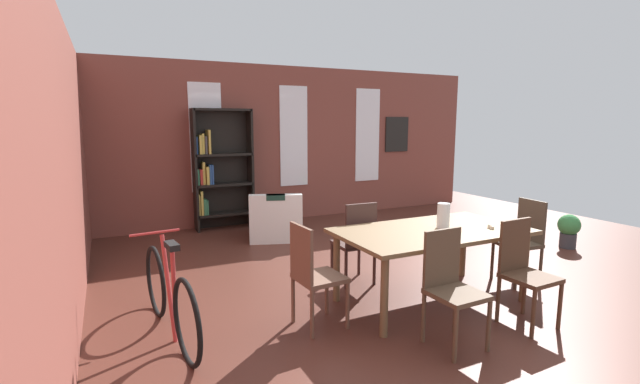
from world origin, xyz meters
TOP-DOWN VIEW (x-y plane):
  - ground_plane at (0.00, 0.00)m, footprint 10.29×10.29m
  - back_wall_brick at (0.00, 4.02)m, footprint 7.95×0.12m
  - left_wall_brick at (-3.54, 0.00)m, footprint 0.12×8.91m
  - window_pane_0 at (-1.62, 3.95)m, footprint 0.55×0.02m
  - window_pane_1 at (0.00, 3.95)m, footprint 0.55×0.02m
  - window_pane_2 at (1.62, 3.95)m, footprint 0.55×0.02m
  - dining_table at (-0.28, -0.31)m, footprint 1.92×1.06m
  - vase_on_table at (-0.14, -0.31)m, footprint 0.13×0.13m
  - tealight_candle_0 at (-0.38, -0.57)m, footprint 0.04×0.04m
  - tealight_candle_1 at (0.28, -0.56)m, footprint 0.04×0.04m
  - tealight_candle_2 at (0.30, -0.52)m, footprint 0.04×0.04m
  - dining_chair_far_left at (-0.71, 0.44)m, footprint 0.42×0.42m
  - dining_chair_head_right at (1.05, -0.32)m, footprint 0.43×0.43m
  - dining_chair_head_left at (-1.61, -0.32)m, footprint 0.43×0.43m
  - dining_chair_near_left at (-0.71, -1.07)m, footprint 0.41×0.41m
  - dining_chair_near_right at (0.15, -1.07)m, footprint 0.41×0.41m
  - bookshelf_tall at (-1.47, 3.77)m, footprint 1.00×0.31m
  - armchair_white at (-0.84, 2.72)m, footprint 1.02×1.02m
  - bicycle_second at (-2.77, 0.09)m, footprint 0.44×1.71m
  - potted_plant_by_shelf at (2.83, 0.33)m, footprint 0.31×0.31m
  - potted_plant_corner at (1.37, 1.16)m, footprint 0.29×0.29m
  - framed_picture at (2.34, 3.94)m, footprint 0.56×0.03m

SIDE VIEW (x-z plane):
  - ground_plane at x=0.00m, z-range 0.00..0.00m
  - potted_plant_corner at x=1.37m, z-range 0.02..0.48m
  - armchair_white at x=-0.84m, z-range -0.10..0.65m
  - potted_plant_by_shelf at x=2.83m, z-range 0.03..0.53m
  - bicycle_second at x=-2.77m, z-range -0.10..0.79m
  - dining_chair_far_left at x=-0.71m, z-range 0.04..0.99m
  - dining_chair_head_right at x=1.05m, z-range 0.04..0.99m
  - dining_chair_head_left at x=-1.61m, z-range 0.04..0.99m
  - dining_chair_near_left at x=-0.71m, z-range 0.04..0.99m
  - dining_chair_near_right at x=0.15m, z-range 0.04..0.99m
  - dining_table at x=-0.28m, z-range 0.30..1.06m
  - tealight_candle_1 at x=0.28m, z-range 0.76..0.79m
  - tealight_candle_2 at x=0.30m, z-range 0.76..0.80m
  - tealight_candle_0 at x=-0.38m, z-range 0.76..0.80m
  - vase_on_table at x=-0.14m, z-range 0.76..1.01m
  - bookshelf_tall at x=-1.47m, z-range 0.01..2.06m
  - back_wall_brick at x=0.00m, z-range 0.00..2.85m
  - left_wall_brick at x=-3.54m, z-range 0.00..2.85m
  - window_pane_0 at x=-1.62m, z-range 0.64..2.49m
  - window_pane_1 at x=0.00m, z-range 0.64..2.49m
  - window_pane_2 at x=1.62m, z-range 0.64..2.49m
  - framed_picture at x=2.34m, z-range 1.22..1.94m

